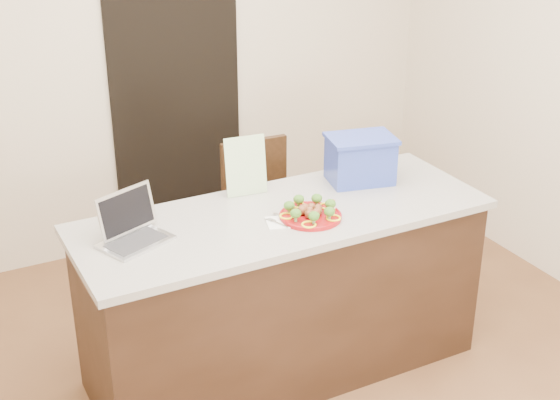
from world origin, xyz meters
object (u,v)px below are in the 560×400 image
laptop (131,227)px  blue_box (360,159)px  napkin (281,222)px  chair (262,208)px  island (283,293)px  plate (310,216)px  yogurt_bottle (332,208)px

laptop → blue_box: (1.29, 0.08, 0.07)m
napkin → chair: bearing=69.3°
island → plate: plate is taller
blue_box → chair: blue_box is taller
plate → yogurt_bottle: 0.12m
plate → blue_box: 0.54m
island → blue_box: (0.55, 0.16, 0.59)m
napkin → laptop: size_ratio=0.38×
laptop → chair: laptop is taller
island → napkin: size_ratio=14.79×
laptop → blue_box: bearing=-18.2°
island → yogurt_bottle: (0.21, -0.12, 0.49)m
blue_box → plate: bearing=-136.5°
blue_box → yogurt_bottle: bearing=-127.7°
island → plate: (0.09, -0.11, 0.47)m
napkin → laptop: laptop is taller
napkin → blue_box: 0.67m
island → laptop: 0.91m
island → yogurt_bottle: yogurt_bottle is taller
island → chair: size_ratio=2.17×
yogurt_bottle → chair: size_ratio=0.08×
plate → laptop: laptop is taller
laptop → chair: 1.34m
napkin → island: bearing=57.6°
napkin → yogurt_bottle: (0.27, -0.03, 0.03)m
laptop → blue_box: blue_box is taller
island → plate: 0.49m
blue_box → chair: (-0.26, 0.66, -0.51)m
yogurt_bottle → chair: yogurt_bottle is taller
laptop → blue_box: size_ratio=0.92×
napkin → chair: size_ratio=0.15×
yogurt_bottle → blue_box: blue_box is taller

